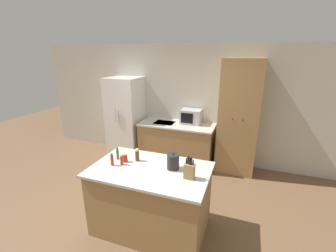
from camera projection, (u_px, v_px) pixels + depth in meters
name	position (u px, v px, depth m)	size (l,w,h in m)	color
ground_plane	(136.00, 217.00, 3.44)	(14.00, 14.00, 0.00)	brown
wall_back	(182.00, 104.00, 5.12)	(7.20, 0.06, 2.60)	beige
refrigerator	(126.00, 118.00, 5.30)	(0.74, 0.72, 1.88)	white
back_counter	(176.00, 143.00, 5.06)	(1.65, 0.70, 0.92)	#9E7547
pantry_cabinet	(238.00, 118.00, 4.49)	(0.77, 0.55, 2.32)	#9E7547
kitchen_island	(151.00, 199.00, 3.12)	(1.57, 0.96, 0.95)	#9E7547
microwave	(191.00, 116.00, 4.90)	(0.44, 0.33, 0.31)	#B2B5B7
knife_block	(189.00, 171.00, 2.71)	(0.13, 0.09, 0.30)	#9E7547
spice_bottle_tall_dark	(122.00, 160.00, 3.05)	(0.04, 0.04, 0.16)	#B2281E
spice_bottle_short_red	(112.00, 160.00, 3.03)	(0.04, 0.04, 0.17)	#B2281E
spice_bottle_amber_oil	(118.00, 154.00, 3.21)	(0.04, 0.04, 0.18)	#337033
spice_bottle_green_herb	(125.00, 158.00, 3.14)	(0.06, 0.06, 0.13)	#B2281E
spice_bottle_pale_salt	(137.00, 155.00, 3.16)	(0.06, 0.06, 0.18)	#563319
kettle	(173.00, 162.00, 2.94)	(0.16, 0.16, 0.23)	#232326
fire_extinguisher	(109.00, 143.00, 5.70)	(0.13, 0.13, 0.51)	red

